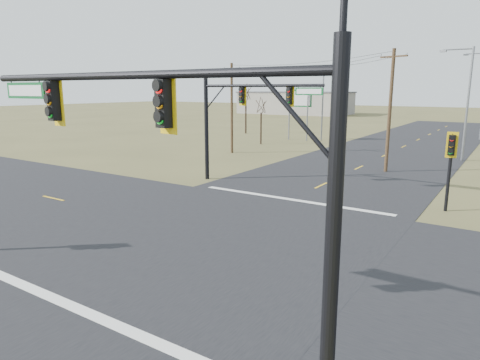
% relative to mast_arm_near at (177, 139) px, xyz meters
% --- Properties ---
extents(ground, '(320.00, 320.00, 0.00)m').
position_rel_mast_arm_near_xyz_m(ground, '(-4.54, 7.50, -5.31)').
color(ground, brown).
rests_on(ground, ground).
extents(road_ew, '(160.00, 14.00, 0.02)m').
position_rel_mast_arm_near_xyz_m(road_ew, '(-4.54, 7.50, -5.30)').
color(road_ew, black).
rests_on(road_ew, ground).
extents(road_ns, '(14.00, 160.00, 0.02)m').
position_rel_mast_arm_near_xyz_m(road_ns, '(-4.54, 7.50, -5.30)').
color(road_ns, black).
rests_on(road_ns, ground).
extents(stop_bar_near, '(12.00, 0.40, 0.01)m').
position_rel_mast_arm_near_xyz_m(stop_bar_near, '(-4.54, 0.00, -5.28)').
color(stop_bar_near, silver).
rests_on(stop_bar_near, road_ns).
extents(stop_bar_far, '(12.00, 0.40, 0.01)m').
position_rel_mast_arm_near_xyz_m(stop_bar_far, '(-4.54, 15.00, -5.28)').
color(stop_bar_far, silver).
rests_on(stop_bar_far, road_ns).
extents(mast_arm_near, '(10.57, 0.48, 7.30)m').
position_rel_mast_arm_near_xyz_m(mast_arm_near, '(0.00, 0.00, 0.00)').
color(mast_arm_near, black).
rests_on(mast_arm_near, ground).
extents(mast_arm_far, '(8.90, 0.44, 7.21)m').
position_rel_mast_arm_near_xyz_m(mast_arm_far, '(-9.45, 17.13, -0.10)').
color(mast_arm_far, black).
rests_on(mast_arm_far, ground).
extents(pedestal_signal_ne, '(0.64, 0.55, 4.27)m').
position_rel_mast_arm_near_xyz_m(pedestal_signal_ne, '(3.42, 17.29, -2.18)').
color(pedestal_signal_ne, black).
rests_on(pedestal_signal_ne, ground).
extents(utility_pole_near, '(2.20, 0.88, 9.39)m').
position_rel_mast_arm_near_xyz_m(utility_pole_near, '(-2.25, 27.01, -0.43)').
color(utility_pole_near, '#4D3921').
rests_on(utility_pole_near, ground).
extents(utility_pole_far, '(2.16, 0.54, 8.93)m').
position_rel_mast_arm_near_xyz_m(utility_pole_far, '(-18.23, 28.92, -0.65)').
color(utility_pole_far, '#4D3921').
rests_on(utility_pole_far, ground).
extents(highway_sign, '(3.34, 0.63, 6.33)m').
position_rel_mast_arm_near_xyz_m(highway_sign, '(-17.45, 42.72, -0.85)').
color(highway_sign, slate).
rests_on(highway_sign, ground).
extents(streetlight_a, '(2.80, 0.34, 10.03)m').
position_rel_mast_arm_near_xyz_m(streetlight_a, '(1.93, 36.24, 0.33)').
color(streetlight_a, slate).
rests_on(streetlight_a, ground).
extents(streetlight_c, '(2.58, 0.30, 9.25)m').
position_rel_mast_arm_near_xyz_m(streetlight_c, '(-14.57, 44.07, -0.12)').
color(streetlight_c, slate).
rests_on(streetlight_c, ground).
extents(bare_tree_a, '(2.72, 2.72, 5.81)m').
position_rel_mast_arm_near_xyz_m(bare_tree_a, '(-19.34, 36.66, -0.71)').
color(bare_tree_a, black).
rests_on(bare_tree_a, ground).
extents(bare_tree_b, '(3.10, 3.10, 7.58)m').
position_rel_mast_arm_near_xyz_m(bare_tree_b, '(-27.61, 46.35, 0.75)').
color(bare_tree_b, black).
rests_on(bare_tree_b, ground).
extents(warehouse_left, '(28.00, 14.00, 5.50)m').
position_rel_mast_arm_near_xyz_m(warehouse_left, '(-44.54, 97.50, -2.56)').
color(warehouse_left, gray).
rests_on(warehouse_left, ground).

